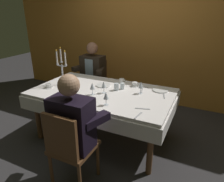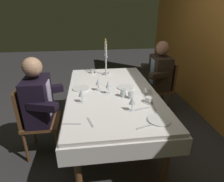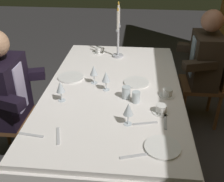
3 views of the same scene
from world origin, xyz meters
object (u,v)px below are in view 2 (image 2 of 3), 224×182
at_px(wine_glass_3, 132,101).
at_px(dinner_plate_2, 125,88).
at_px(candelabra, 106,61).
at_px(coffee_cup_1, 148,91).
at_px(water_tumbler_1, 131,95).
at_px(dining_table, 112,100).
at_px(wine_glass_2, 108,85).
at_px(dinner_plate_1, 159,120).
at_px(water_tumbler_0, 123,93).
at_px(dinner_plate_0, 81,88).
at_px(coffee_cup_0, 92,72).
at_px(coffee_cup_2, 149,100).
at_px(wine_glass_1, 81,93).
at_px(wine_glass_0, 98,82).
at_px(seated_diner_0, 160,72).
at_px(seated_diner_1, 38,100).

bearing_deg(wine_glass_3, dinner_plate_2, 175.41).
height_order(candelabra, coffee_cup_1, candelabra).
height_order(candelabra, water_tumbler_1, candelabra).
bearing_deg(water_tumbler_1, dining_table, -139.22).
xyz_separation_m(candelabra, wine_glass_2, (0.71, -0.04, -0.11)).
xyz_separation_m(candelabra, dinner_plate_2, (0.57, 0.20, -0.22)).
bearing_deg(dinner_plate_1, water_tumbler_0, -156.43).
relative_size(candelabra, dinner_plate_0, 2.45).
bearing_deg(coffee_cup_0, dinner_plate_0, -14.67).
height_order(dinner_plate_2, coffee_cup_1, coffee_cup_1).
bearing_deg(water_tumbler_1, coffee_cup_2, 55.57).
xyz_separation_m(wine_glass_1, coffee_cup_0, (-1.00, 0.15, -0.09)).
distance_m(dinner_plate_1, water_tumbler_0, 0.61).
bearing_deg(dinner_plate_1, coffee_cup_1, 172.94).
bearing_deg(dinner_plate_1, water_tumbler_1, -161.64).
bearing_deg(dinner_plate_1, dinner_plate_0, -138.64).
distance_m(dining_table, candelabra, 0.74).
bearing_deg(wine_glass_0, water_tumbler_1, 52.93).
bearing_deg(wine_glass_2, dinner_plate_1, 31.71).
bearing_deg(wine_glass_1, dinner_plate_0, -177.43).
height_order(water_tumbler_1, coffee_cup_1, water_tumbler_1).
bearing_deg(wine_glass_3, coffee_cup_2, 125.25).
relative_size(wine_glass_2, water_tumbler_0, 1.71).
bearing_deg(seated_diner_0, coffee_cup_2, -26.98).
bearing_deg(dinner_plate_2, wine_glass_2, -60.23).
bearing_deg(coffee_cup_0, dining_table, 16.91).
bearing_deg(wine_glass_2, water_tumbler_0, 57.37).
bearing_deg(wine_glass_0, dining_table, 73.10).
distance_m(dining_table, water_tumbler_1, 0.33).
xyz_separation_m(dinner_plate_1, wine_glass_3, (-0.22, -0.21, 0.11)).
bearing_deg(dinner_plate_1, wine_glass_0, -145.76).
xyz_separation_m(dinner_plate_0, dinner_plate_2, (0.04, 0.58, 0.00)).
distance_m(dinner_plate_0, dinner_plate_1, 1.13).
height_order(dinner_plate_2, seated_diner_0, seated_diner_0).
bearing_deg(dining_table, coffee_cup_1, 76.23).
bearing_deg(water_tumbler_1, seated_diner_1, -94.83).
xyz_separation_m(dinner_plate_0, water_tumbler_0, (0.29, 0.50, 0.04)).
height_order(coffee_cup_0, seated_diner_0, seated_diner_0).
xyz_separation_m(wine_glass_0, seated_diner_1, (0.18, -0.72, -0.12)).
relative_size(dining_table, coffee_cup_0, 14.70).
bearing_deg(wine_glass_0, wine_glass_3, 29.33).
height_order(dinner_plate_2, seated_diner_1, seated_diner_1).
distance_m(dinner_plate_1, dinner_plate_2, 0.82).
bearing_deg(wine_glass_3, wine_glass_2, -156.25).
bearing_deg(coffee_cup_1, dinner_plate_2, -127.99).
xyz_separation_m(dining_table, water_tumbler_0, (0.16, 0.11, 0.17)).
xyz_separation_m(dining_table, coffee_cup_0, (-0.75, -0.23, 0.15)).
relative_size(candelabra, dinner_plate_1, 2.56).
height_order(dinner_plate_1, coffee_cup_1, coffee_cup_1).
relative_size(dinner_plate_0, coffee_cup_0, 1.72).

